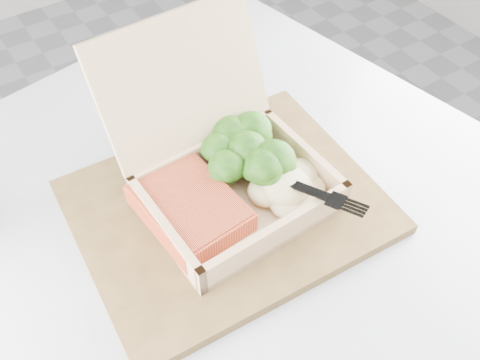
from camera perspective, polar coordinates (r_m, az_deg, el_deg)
cafe_table at (r=0.85m, az=-2.06°, el=-12.01°), size 0.96×0.96×0.74m
serving_tray at (r=0.69m, az=-1.39°, el=-2.85°), size 0.39×0.32×0.02m
takeout_container at (r=0.67m, az=-2.17°, el=2.30°), size 0.23×0.25×0.20m
salmon_fillet at (r=0.65m, az=-5.39°, el=-3.00°), size 0.11×0.14×0.03m
broccoli_pile at (r=0.69m, az=0.74°, el=2.60°), size 0.13×0.13×0.05m
mashed_potatoes at (r=0.67m, az=4.97°, el=-0.63°), size 0.11×0.09×0.04m
plastic_fork at (r=0.66m, az=3.38°, el=0.62°), size 0.08×0.16×0.02m
receipt at (r=0.81m, az=-9.17°, el=5.08°), size 0.12×0.17×0.00m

